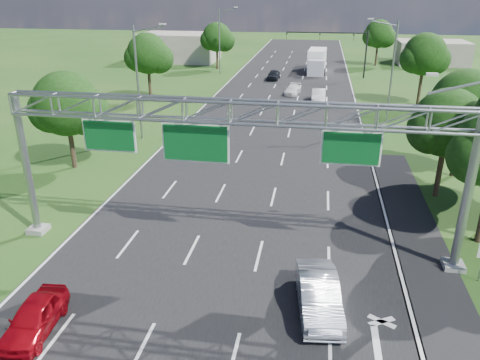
% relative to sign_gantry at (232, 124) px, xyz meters
% --- Properties ---
extents(ground, '(220.00, 220.00, 0.00)m').
position_rel_sign_gantry_xyz_m(ground, '(-0.33, 18.00, -6.89)').
color(ground, '#1A4615').
rests_on(ground, ground).
extents(road, '(18.00, 180.00, 0.02)m').
position_rel_sign_gantry_xyz_m(road, '(-0.33, 18.00, -6.89)').
color(road, black).
rests_on(road, ground).
extents(road_flare, '(3.00, 30.00, 0.02)m').
position_rel_sign_gantry_xyz_m(road_flare, '(9.87, 2.00, -6.89)').
color(road_flare, black).
rests_on(road_flare, ground).
extents(sign_gantry, '(23.50, 1.00, 9.56)m').
position_rel_sign_gantry_xyz_m(sign_gantry, '(0.00, 0.00, 0.00)').
color(sign_gantry, gray).
rests_on(sign_gantry, ground).
extents(traffic_signal, '(12.21, 0.24, 7.00)m').
position_rel_sign_gantry_xyz_m(traffic_signal, '(7.15, 53.00, -1.72)').
color(traffic_signal, black).
rests_on(traffic_signal, ground).
extents(streetlight_l_near, '(2.97, 0.22, 10.16)m').
position_rel_sign_gantry_xyz_m(streetlight_l_near, '(-11.63, 18.00, -1.31)').
color(streetlight_l_near, gray).
rests_on(streetlight_l_near, ground).
extents(streetlight_l_far, '(2.97, 0.22, 10.16)m').
position_rel_sign_gantry_xyz_m(streetlight_l_far, '(-11.63, 53.00, -1.31)').
color(streetlight_l_far, gray).
rests_on(streetlight_l_far, ground).
extents(streetlight_r_mid, '(2.97, 0.22, 10.16)m').
position_rel_sign_gantry_xyz_m(streetlight_r_mid, '(10.97, 28.00, -1.31)').
color(streetlight_r_mid, gray).
rests_on(streetlight_r_mid, ground).
extents(tree_verge_la, '(5.76, 4.80, 7.40)m').
position_rel_sign_gantry_xyz_m(tree_verge_la, '(-14.25, 10.04, -2.13)').
color(tree_verge_la, '#2D2116').
rests_on(tree_verge_la, ground).
extents(tree_verge_lb, '(5.76, 4.80, 8.06)m').
position_rel_sign_gantry_xyz_m(tree_verge_lb, '(-16.25, 33.04, -1.48)').
color(tree_verge_lb, '#2D2116').
rests_on(tree_verge_lb, ground).
extents(tree_verge_lc, '(5.76, 4.80, 7.62)m').
position_rel_sign_gantry_xyz_m(tree_verge_lc, '(-13.25, 58.04, -1.92)').
color(tree_verge_lc, '#2D2116').
rests_on(tree_verge_lc, ground).
extents(tree_verge_rd, '(5.76, 4.80, 8.28)m').
position_rel_sign_gantry_xyz_m(tree_verge_rd, '(15.75, 36.04, -1.26)').
color(tree_verge_rd, '#2D2116').
rests_on(tree_verge_rd, ground).
extents(tree_verge_re, '(5.76, 4.80, 7.84)m').
position_rel_sign_gantry_xyz_m(tree_verge_re, '(13.75, 66.04, -1.70)').
color(tree_verge_re, '#2D2116').
rests_on(tree_verge_re, ground).
extents(building_left, '(14.00, 10.00, 5.00)m').
position_rel_sign_gantry_xyz_m(building_left, '(-22.33, 66.00, -4.39)').
color(building_left, gray).
rests_on(building_left, ground).
extents(building_right, '(12.00, 9.00, 4.00)m').
position_rel_sign_gantry_xyz_m(building_right, '(23.67, 70.00, -4.89)').
color(building_right, gray).
rests_on(building_right, ground).
extents(red_coupe, '(1.93, 4.04, 1.33)m').
position_rel_sign_gantry_xyz_m(red_coupe, '(-6.72, -7.70, -6.23)').
color(red_coupe, '#9C0710').
rests_on(red_coupe, ground).
extents(silver_sedan, '(2.26, 4.93, 1.57)m').
position_rel_sign_gantry_xyz_m(silver_sedan, '(4.55, -4.41, -6.11)').
color(silver_sedan, silver).
rests_on(silver_sedan, ground).
extents(car_queue_a, '(2.17, 4.24, 1.18)m').
position_rel_sign_gantry_xyz_m(car_queue_a, '(0.67, 39.60, -6.30)').
color(car_queue_a, white).
rests_on(car_queue_a, ground).
extents(car_queue_c, '(1.82, 4.18, 1.40)m').
position_rel_sign_gantry_xyz_m(car_queue_c, '(-2.83, 49.55, -6.19)').
color(car_queue_c, black).
rests_on(car_queue_c, ground).
extents(car_queue_d, '(1.66, 4.64, 1.52)m').
position_rel_sign_gantry_xyz_m(car_queue_d, '(4.03, 35.54, -6.13)').
color(car_queue_d, white).
rests_on(car_queue_d, ground).
extents(box_truck, '(3.06, 9.38, 3.51)m').
position_rel_sign_gantry_xyz_m(box_truck, '(3.40, 57.71, -5.21)').
color(box_truck, white).
rests_on(box_truck, ground).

